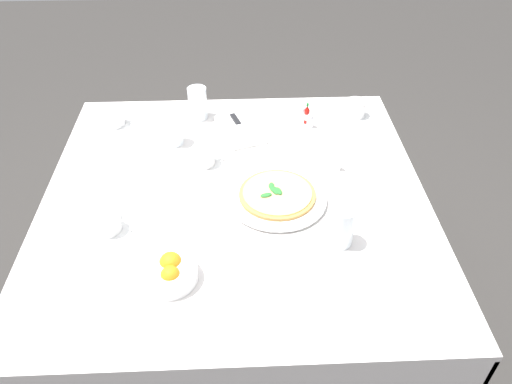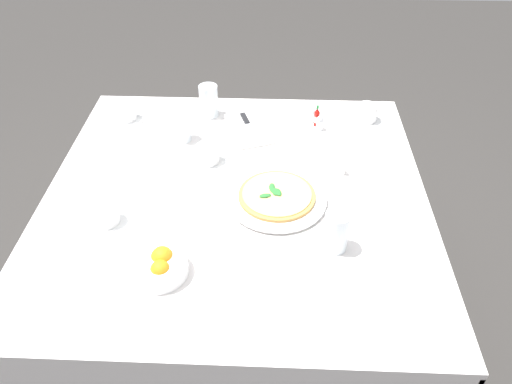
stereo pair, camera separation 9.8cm
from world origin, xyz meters
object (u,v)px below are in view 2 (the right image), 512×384
object	(u,v)px
menu_card	(338,161)
coffee_cup_right_edge	(367,114)
coffee_cup_near_left	(208,155)
coffee_cup_near_right	(126,113)
water_glass_center_back	(209,103)
dinner_knife	(249,126)
salt_shaker	(320,124)
napkin_folded	(249,129)
pepper_shaker	(314,116)
pizza_plate	(277,198)
water_glass_far_left	(181,128)
hot_sauce_bottle	(317,117)
citrus_bowl	(160,266)
coffee_cup_far_right	(106,214)
water_glass_back_corner	(336,233)
pizza	(277,195)

from	to	relation	value
menu_card	coffee_cup_right_edge	bearing A→B (deg)	-50.19
coffee_cup_near_left	coffee_cup_near_right	bearing A→B (deg)	-127.39
coffee_cup_right_edge	water_glass_center_back	xyz separation A→B (m)	(-0.02, -0.59, 0.02)
dinner_knife	salt_shaker	world-z (taller)	salt_shaker
napkin_folded	pepper_shaker	distance (m)	0.25
pizza_plate	dinner_knife	world-z (taller)	dinner_knife
water_glass_far_left	menu_card	bearing A→B (deg)	74.50
hot_sauce_bottle	citrus_bowl	bearing A→B (deg)	-31.04
salt_shaker	coffee_cup_near_right	bearing A→B (deg)	-92.97
pizza_plate	salt_shaker	world-z (taller)	salt_shaker
coffee_cup_right_edge	citrus_bowl	world-z (taller)	coffee_cup_right_edge
water_glass_center_back	pizza_plate	bearing A→B (deg)	27.83
coffee_cup_far_right	coffee_cup_near_left	xyz separation A→B (m)	(-0.31, 0.26, -0.00)
coffee_cup_near_right	water_glass_center_back	bearing A→B (deg)	98.87
water_glass_back_corner	water_glass_center_back	xyz separation A→B (m)	(-0.68, -0.42, 0.00)
coffee_cup_right_edge	salt_shaker	bearing A→B (deg)	-70.15
coffee_cup_near_right	menu_card	xyz separation A→B (m)	(0.27, 0.77, -0.00)
citrus_bowl	menu_card	xyz separation A→B (m)	(-0.48, 0.50, 0.00)
coffee_cup_near_left	pepper_shaker	xyz separation A→B (m)	(-0.28, 0.36, -0.01)
pizza	water_glass_center_back	bearing A→B (deg)	-152.19
coffee_cup_near_left	water_glass_far_left	world-z (taller)	water_glass_far_left
pizza_plate	coffee_cup_near_right	bearing A→B (deg)	-128.17
coffee_cup_right_edge	water_glass_center_back	bearing A→B (deg)	-92.05
pizza_plate	coffee_cup_near_right	distance (m)	0.73
citrus_bowl	menu_card	distance (m)	0.69
coffee_cup_far_right	water_glass_back_corner	world-z (taller)	water_glass_back_corner
water_glass_back_corner	water_glass_center_back	bearing A→B (deg)	-148.33
napkin_folded	salt_shaker	bearing A→B (deg)	75.92
coffee_cup_far_right	citrus_bowl	size ratio (longest dim) A/B	0.88
coffee_cup_near_right	water_glass_far_left	bearing A→B (deg)	61.81
pizza_plate	citrus_bowl	xyz separation A→B (m)	(0.30, -0.30, 0.02)
water_glass_far_left	salt_shaker	world-z (taller)	water_glass_far_left
pizza_plate	dinner_knife	xyz separation A→B (m)	(-0.39, -0.11, 0.01)
water_glass_center_back	dinner_knife	distance (m)	0.19
water_glass_back_corner	pepper_shaker	bearing A→B (deg)	-177.65
coffee_cup_right_edge	pepper_shaker	bearing A→B (deg)	-87.56
water_glass_back_corner	citrus_bowl	world-z (taller)	water_glass_back_corner
pizza_plate	coffee_cup_near_left	world-z (taller)	coffee_cup_near_left
citrus_bowl	pepper_shaker	size ratio (longest dim) A/B	2.67
dinner_knife	hot_sauce_bottle	world-z (taller)	hot_sauce_bottle
water_glass_back_corner	citrus_bowl	size ratio (longest dim) A/B	0.81
pizza_plate	coffee_cup_near_left	bearing A→B (deg)	-129.30
water_glass_far_left	pepper_shaker	xyz separation A→B (m)	(-0.14, 0.48, -0.02)
coffee_cup_near_left	water_glass_back_corner	bearing A→B (deg)	46.07
pizza_plate	pizza	world-z (taller)	pizza
water_glass_back_corner	coffee_cup_near_right	bearing A→B (deg)	-131.05
coffee_cup_far_right	napkin_folded	world-z (taller)	coffee_cup_far_right
pizza_plate	water_glass_far_left	xyz separation A→B (m)	(-0.33, -0.34, 0.04)
water_glass_far_left	salt_shaker	xyz separation A→B (m)	(-0.09, 0.50, -0.02)
coffee_cup_right_edge	water_glass_back_corner	xyz separation A→B (m)	(0.66, -0.17, 0.02)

